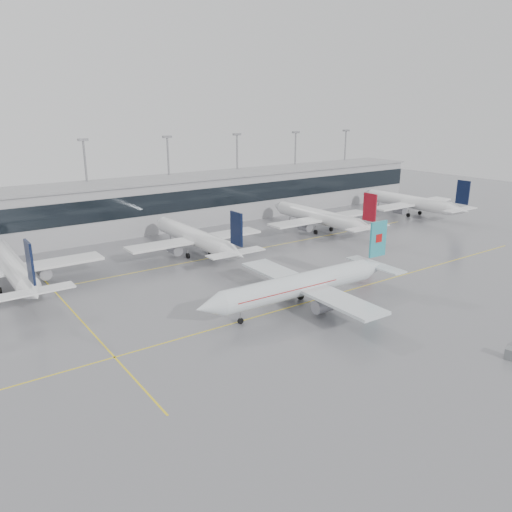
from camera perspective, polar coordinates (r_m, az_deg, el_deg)
ground at (r=78.98m, az=5.07°, el=-5.51°), size 320.00×320.00×0.00m
taxi_line_main at (r=78.97m, az=5.07°, el=-5.51°), size 120.00×0.25×0.01m
taxi_line_north at (r=102.28m, az=-5.85°, el=-0.34°), size 120.00×0.25×0.01m
taxi_line_cross at (r=78.44m, az=-19.65°, el=-6.62°), size 0.25×60.00×0.01m
terminal at (r=128.97m, az=-13.03°, el=5.60°), size 180.00×15.00×12.00m
terminal_glass at (r=121.86m, az=-11.69°, el=5.78°), size 180.00×0.20×5.00m
terminal_roof at (r=127.98m, az=-13.21°, el=8.32°), size 182.00×16.00×0.40m
light_masts at (r=133.37m, az=-14.25°, el=9.07°), size 156.40×1.00×22.60m
air_canada_jet at (r=76.96m, az=5.68°, el=-3.19°), size 36.77×29.47×11.60m
parked_jet_b at (r=93.68m, az=-26.03°, el=-1.20°), size 29.64×36.96×11.72m
parked_jet_c at (r=104.40m, az=-6.91°, el=2.09°), size 29.64×36.96×11.72m
parked_jet_d at (r=124.40m, az=7.41°, el=4.42°), size 29.64×36.96×11.72m
parked_jet_e at (r=150.00m, az=17.36°, el=5.88°), size 29.64×36.96×11.72m
gse_unit at (r=69.62m, az=27.17°, el=-9.92°), size 1.62×1.54×1.40m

